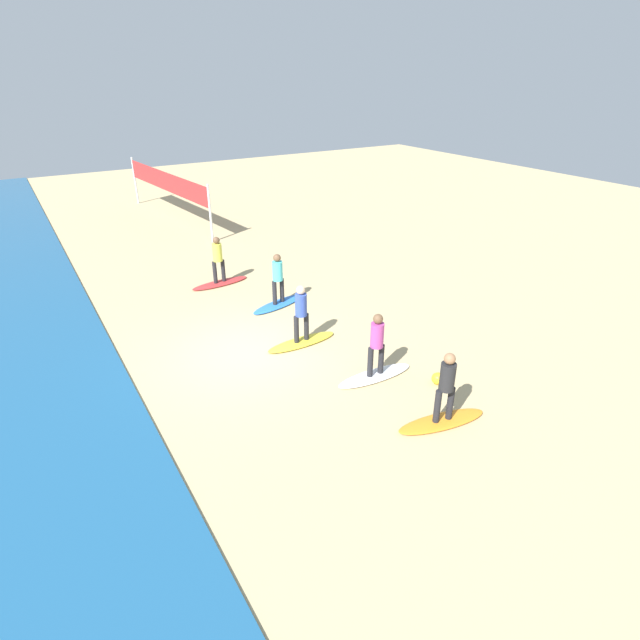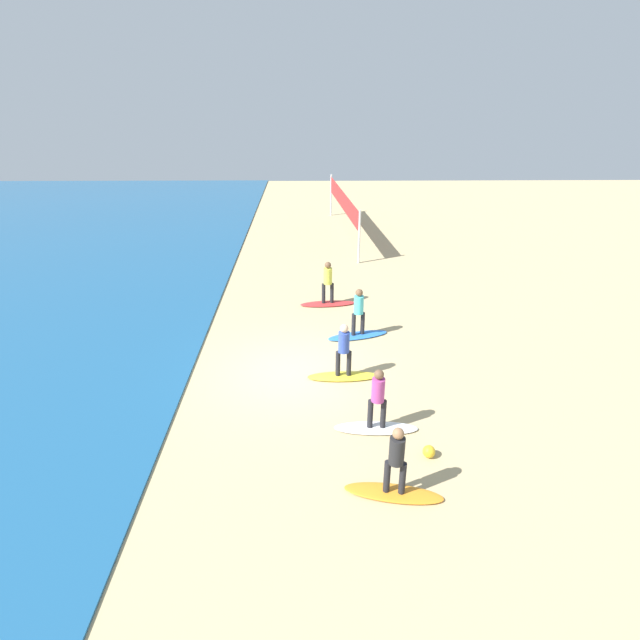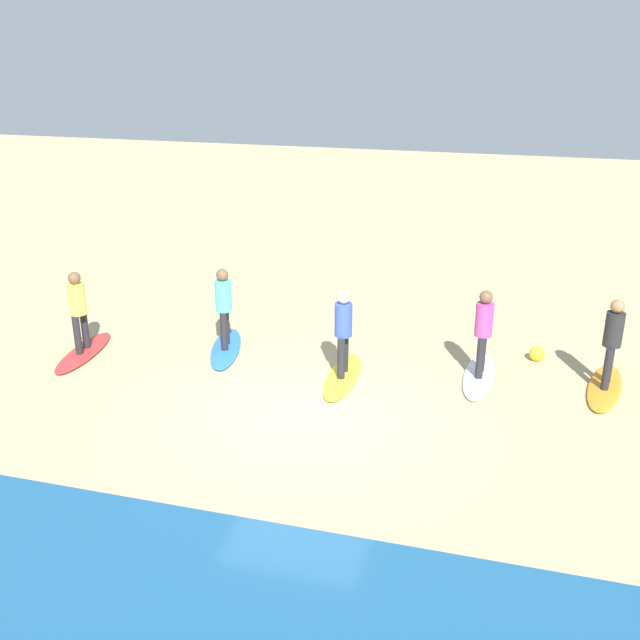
{
  "view_description": "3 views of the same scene",
  "coord_description": "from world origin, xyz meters",
  "px_view_note": "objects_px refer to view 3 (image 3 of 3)",
  "views": [
    {
      "loc": [
        -11.24,
        4.6,
        6.91
      ],
      "look_at": [
        -1.0,
        -1.71,
        0.95
      ],
      "focal_mm": 28.81,
      "sensor_mm": 36.0,
      "label": 1
    },
    {
      "loc": [
        -13.26,
        -0.65,
        8.09
      ],
      "look_at": [
        0.89,
        -0.85,
        1.29
      ],
      "focal_mm": 29.06,
      "sensor_mm": 36.0,
      "label": 2
    },
    {
      "loc": [
        -3.22,
        10.5,
        6.01
      ],
      "look_at": [
        0.24,
        -2.0,
        0.93
      ],
      "focal_mm": 41.25,
      "sensor_mm": 36.0,
      "label": 3
    }
  ],
  "objects_px": {
    "surfboard_white": "(479,376)",
    "surfer_yellow": "(343,327)",
    "surfer_orange": "(613,337)",
    "surfboard_blue": "(226,348)",
    "surfer_white": "(483,327)",
    "surfer_red": "(78,306)",
    "beach_ball": "(537,354)",
    "surfboard_yellow": "(343,376)",
    "surfboard_orange": "(605,388)",
    "surfer_blue": "(224,302)",
    "surfboard_red": "(84,352)"
  },
  "relations": [
    {
      "from": "surfer_white",
      "to": "surfboard_blue",
      "type": "distance_m",
      "value": 5.14
    },
    {
      "from": "surfboard_orange",
      "to": "surfer_red",
      "type": "distance_m",
      "value": 10.05
    },
    {
      "from": "surfer_blue",
      "to": "surfer_red",
      "type": "distance_m",
      "value": 2.83
    },
    {
      "from": "surfer_red",
      "to": "beach_ball",
      "type": "distance_m",
      "value": 9.04
    },
    {
      "from": "surfer_orange",
      "to": "surfboard_blue",
      "type": "xyz_separation_m",
      "value": [
        7.27,
        0.17,
        -0.99
      ]
    },
    {
      "from": "beach_ball",
      "to": "surfer_yellow",
      "type": "bearing_deg",
      "value": 27.35
    },
    {
      "from": "surfboard_yellow",
      "to": "surfer_blue",
      "type": "height_order",
      "value": "surfer_blue"
    },
    {
      "from": "surfboard_white",
      "to": "surfboard_blue",
      "type": "xyz_separation_m",
      "value": [
        5.05,
        0.05,
        0.0
      ]
    },
    {
      "from": "surfboard_blue",
      "to": "surfboard_red",
      "type": "relative_size",
      "value": 1.0
    },
    {
      "from": "surfboard_white",
      "to": "surfer_yellow",
      "type": "relative_size",
      "value": 1.28
    },
    {
      "from": "surfboard_blue",
      "to": "surfer_orange",
      "type": "bearing_deg",
      "value": 75.97
    },
    {
      "from": "surfboard_yellow",
      "to": "surfboard_red",
      "type": "xyz_separation_m",
      "value": [
        5.27,
        0.31,
        0.0
      ]
    },
    {
      "from": "surfboard_white",
      "to": "surfer_yellow",
      "type": "distance_m",
      "value": 2.73
    },
    {
      "from": "surfboard_orange",
      "to": "surfer_white",
      "type": "height_order",
      "value": "surfer_white"
    },
    {
      "from": "surfboard_yellow",
      "to": "surfboard_red",
      "type": "relative_size",
      "value": 1.0
    },
    {
      "from": "surfboard_white",
      "to": "surfer_yellow",
      "type": "bearing_deg",
      "value": -72.61
    },
    {
      "from": "surfboard_orange",
      "to": "surfboard_red",
      "type": "xyz_separation_m",
      "value": [
        9.94,
        1.12,
        0.0
      ]
    },
    {
      "from": "surfboard_white",
      "to": "surfboard_yellow",
      "type": "xyz_separation_m",
      "value": [
        2.45,
        0.69,
        0.0
      ]
    },
    {
      "from": "surfboard_white",
      "to": "surfer_yellow",
      "type": "xyz_separation_m",
      "value": [
        2.45,
        0.69,
        0.99
      ]
    },
    {
      "from": "surfer_white",
      "to": "surfer_red",
      "type": "distance_m",
      "value": 7.78
    },
    {
      "from": "surfer_orange",
      "to": "surfer_white",
      "type": "relative_size",
      "value": 1.0
    },
    {
      "from": "surfboard_white",
      "to": "surfer_white",
      "type": "relative_size",
      "value": 1.28
    },
    {
      "from": "surfer_blue",
      "to": "surfboard_red",
      "type": "height_order",
      "value": "surfer_blue"
    },
    {
      "from": "surfboard_yellow",
      "to": "beach_ball",
      "type": "relative_size",
      "value": 7.09
    },
    {
      "from": "surfboard_blue",
      "to": "beach_ball",
      "type": "height_order",
      "value": "beach_ball"
    },
    {
      "from": "surfboard_orange",
      "to": "beach_ball",
      "type": "bearing_deg",
      "value": -119.52
    },
    {
      "from": "surfer_yellow",
      "to": "surfer_red",
      "type": "relative_size",
      "value": 1.0
    },
    {
      "from": "surfer_yellow",
      "to": "surfboard_white",
      "type": "bearing_deg",
      "value": -164.34
    },
    {
      "from": "beach_ball",
      "to": "surfer_red",
      "type": "bearing_deg",
      "value": 13.54
    },
    {
      "from": "beach_ball",
      "to": "surfboard_red",
      "type": "bearing_deg",
      "value": 13.54
    },
    {
      "from": "surfer_white",
      "to": "surfboard_blue",
      "type": "bearing_deg",
      "value": 0.59
    },
    {
      "from": "surfer_white",
      "to": "surfboard_blue",
      "type": "relative_size",
      "value": 0.78
    },
    {
      "from": "surfer_orange",
      "to": "surfboard_white",
      "type": "distance_m",
      "value": 2.43
    },
    {
      "from": "surfboard_orange",
      "to": "surfer_white",
      "type": "distance_m",
      "value": 2.43
    },
    {
      "from": "surfer_blue",
      "to": "beach_ball",
      "type": "xyz_separation_m",
      "value": [
        -6.07,
        -1.16,
        -0.89
      ]
    },
    {
      "from": "surfer_yellow",
      "to": "surfboard_blue",
      "type": "height_order",
      "value": "surfer_yellow"
    },
    {
      "from": "beach_ball",
      "to": "surfboard_orange",
      "type": "bearing_deg",
      "value": 140.34
    },
    {
      "from": "surfboard_orange",
      "to": "surfboard_yellow",
      "type": "distance_m",
      "value": 4.74
    },
    {
      "from": "surfboard_white",
      "to": "surfboard_orange",
      "type": "bearing_deg",
      "value": 94.89
    },
    {
      "from": "surfer_blue",
      "to": "surfer_white",
      "type": "bearing_deg",
      "value": -179.41
    },
    {
      "from": "surfboard_white",
      "to": "surfer_orange",
      "type": "bearing_deg",
      "value": 94.89
    },
    {
      "from": "beach_ball",
      "to": "surfboard_white",
      "type": "bearing_deg",
      "value": 47.29
    },
    {
      "from": "surfer_blue",
      "to": "surfer_red",
      "type": "bearing_deg",
      "value": 19.43
    },
    {
      "from": "surfboard_white",
      "to": "surfer_red",
      "type": "relative_size",
      "value": 1.28
    },
    {
      "from": "surfer_white",
      "to": "surfboard_red",
      "type": "distance_m",
      "value": 7.85
    },
    {
      "from": "surfboard_orange",
      "to": "surfboard_blue",
      "type": "bearing_deg",
      "value": -78.48
    },
    {
      "from": "surfboard_yellow",
      "to": "beach_ball",
      "type": "bearing_deg",
      "value": 115.68
    },
    {
      "from": "surfboard_blue",
      "to": "surfer_red",
      "type": "height_order",
      "value": "surfer_red"
    },
    {
      "from": "surfboard_yellow",
      "to": "surfboard_orange",
      "type": "bearing_deg",
      "value": 98.17
    },
    {
      "from": "surfer_orange",
      "to": "surfboard_blue",
      "type": "relative_size",
      "value": 0.78
    }
  ]
}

